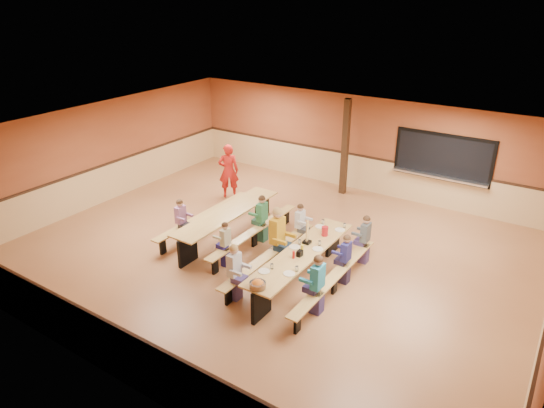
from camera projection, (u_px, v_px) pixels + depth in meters
The scene contains 23 objects.
ground at pixel (272, 252), 12.00m from camera, with size 12.00×12.00×0.00m, color #915A37.
room_envelope at pixel (272, 227), 11.72m from camera, with size 12.04×10.04×3.02m.
kitchen_pass_through at pixel (443, 159), 13.88m from camera, with size 2.78×0.28×1.38m.
structural_post at pixel (345, 148), 14.85m from camera, with size 0.18×0.18×3.00m, color black.
cafeteria_table_main at pixel (301, 261), 10.58m from camera, with size 1.91×3.70×0.74m.
cafeteria_table_second at pixel (228, 219), 12.48m from camera, with size 1.91×3.70×0.74m.
seated_child_white_left at pixel (234, 272), 9.95m from camera, with size 0.39×0.32×1.26m, color silver, non-canonical shape.
seated_adult_yellow at pixel (277, 237), 11.15m from camera, with size 0.49×0.40×1.45m, color gold, non-canonical shape.
seated_child_grey_left at pixel (300, 226), 12.01m from camera, with size 0.34×0.28×1.15m, color silver, non-canonical shape.
seated_child_teal_right at pixel (317, 285), 9.51m from camera, with size 0.40×0.33×1.28m, color teal, non-canonical shape.
seated_child_navy_right at pixel (346, 259), 10.52m from camera, with size 0.35×0.28×1.16m, color navy, non-canonical shape.
seated_child_char_right at pixel (365, 240), 11.31m from camera, with size 0.36×0.30×1.19m, color #474E51, non-canonical shape.
seated_child_purple_sec at pixel (181, 222), 12.21m from camera, with size 0.35×0.29×1.18m, color #9B6194, non-canonical shape.
seated_child_green_sec at pixel (262, 219), 12.29m from camera, with size 0.38×0.31×1.23m, color #307747, non-canonical shape.
seated_child_tan_sec at pixel (226, 245), 11.18m from camera, with size 0.32×0.26×1.11m, color #B7B691, non-canonical shape.
standing_woman at pixel (229, 171), 14.84m from camera, with size 0.62×0.41×1.70m, color #B21A14.
punch_pitcher at pixel (325, 231), 11.16m from camera, with size 0.16×0.16×0.22m, color #B1171D.
chip_bowl at pixel (258, 285), 9.21m from camera, with size 0.32×0.32×0.15m, color orange, non-canonical shape.
napkin_dispenser at pixel (300, 253), 10.31m from camera, with size 0.10×0.14×0.13m, color black.
condiment_mustard at pixel (302, 248), 10.47m from camera, with size 0.06×0.06×0.17m, color yellow.
condiment_ketchup at pixel (294, 255), 10.22m from camera, with size 0.06×0.06×0.17m, color #B2140F.
table_paddle at pixel (307, 238), 10.80m from camera, with size 0.16×0.16×0.56m.
place_settings at pixel (302, 250), 10.47m from camera, with size 0.65×3.30×0.11m, color beige, non-canonical shape.
Camera 1 is at (5.76, -8.76, 5.97)m, focal length 32.00 mm.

